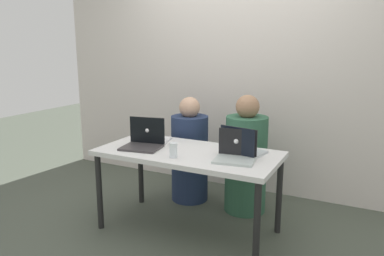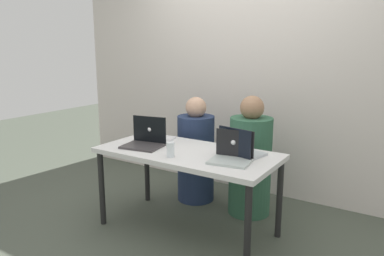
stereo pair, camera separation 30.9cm
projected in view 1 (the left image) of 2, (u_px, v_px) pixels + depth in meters
ground_plane at (188, 230)px, 3.22m from camera, size 12.00×12.00×0.00m
back_wall at (240, 75)px, 4.00m from camera, size 4.50×0.10×2.49m
desk at (188, 159)px, 3.09m from camera, size 1.49×0.72×0.71m
person_on_left at (190, 155)px, 3.78m from camera, size 0.45×0.45×1.06m
person_on_right at (246, 161)px, 3.51m from camera, size 0.42×0.42×1.12m
laptop_front_left at (143, 141)px, 3.17m from camera, size 0.36×0.31×0.25m
laptop_back_right at (242, 148)px, 2.97m from camera, size 0.34×0.30×0.24m
laptop_front_right at (236, 154)px, 2.82m from camera, size 0.33×0.28×0.22m
laptop_back_left at (151, 136)px, 3.34m from camera, size 0.34×0.31×0.24m
water_glass_center at (173, 151)px, 2.89m from camera, size 0.06×0.06×0.12m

